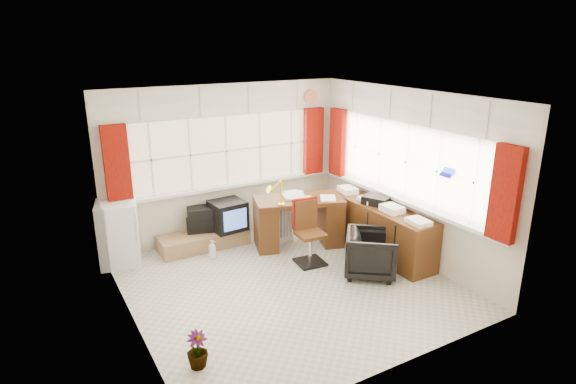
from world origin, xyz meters
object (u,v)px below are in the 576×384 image
Objects in this scene: task_chair at (307,229)px; credenza at (380,228)px; tv_bench at (204,240)px; crt_tv at (228,215)px; radiator at (280,227)px; mini_fridge at (119,233)px; desk at (299,219)px; desk_lamp at (281,186)px; office_chair at (371,253)px.

task_chair is 1.16m from credenza.
crt_tv reaches higher than tv_bench.
radiator is 2.46m from mini_fridge.
mini_fridge reaches higher than desk.
desk reaches higher than tv_bench.
desk is at bearing -50.39° from radiator.
tv_bench is 0.54m from crt_tv.
task_chair reaches higher than tv_bench.
radiator is at bearing -11.54° from mini_fridge.
desk is at bearing -31.72° from crt_tv.
mini_fridge is (-1.65, 0.14, -0.01)m from crt_tv.
office_chair is (0.74, -1.24, -0.76)m from desk_lamp.
task_chair reaches higher than crt_tv.
credenza is 3.61× the size of crt_tv.
credenza is (0.93, -0.87, -0.04)m from desk.
office_chair is 0.50× the size of tv_bench.
radiator is at bearing 57.43° from office_chair.
desk is 0.76m from desk_lamp.
desk is 1.27m from credenza.
radiator is 1.15× the size of crt_tv.
credenza is 1.43× the size of tv_bench.
desk_lamp is (-0.39, -0.14, 0.64)m from desk.
crt_tv is (0.40, -0.06, 0.36)m from tv_bench.
desk_lamp reaches higher than radiator.
task_chair is 1.38m from crt_tv.
desk_lamp is at bearing -116.70° from radiator.
credenza reaches higher than tv_bench.
office_chair is (0.34, -1.38, -0.12)m from desk.
office_chair is 2.36m from crt_tv.
credenza reaches higher than desk.
radiator is 1.59m from credenza.
crt_tv is at bearing -4.97° from mini_fridge.
mini_fridge is (-2.41, 1.30, -0.03)m from task_chair.
radiator is at bearing 90.54° from task_chair.
office_chair is at bearing -59.29° from desk_lamp.
radiator is (-0.20, 0.24, -0.18)m from desk.
office_chair is at bearing -50.16° from tv_bench.
office_chair is 1.10× the size of radiator.
desk_lamp is 0.44× the size of task_chair.
crt_tv is 0.59× the size of mini_fridge.
desk reaches higher than crt_tv.
office_chair reaches higher than tv_bench.
desk_lamp is 1.57m from tv_bench.
office_chair is at bearing -76.00° from desk.
task_chair is 1.72m from tv_bench.
credenza is 3.88m from mini_fridge.
radiator is 0.86m from crt_tv.
mini_fridge is at bearing 175.03° from crt_tv.
credenza is (0.58, 0.51, 0.07)m from office_chair.
desk reaches higher than radiator.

